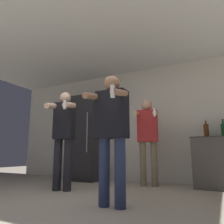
# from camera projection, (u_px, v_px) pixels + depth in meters

# --- Properties ---
(ground_plane) EXTENTS (14.00, 14.00, 0.00)m
(ground_plane) POSITION_uv_depth(u_px,v_px,m) (43.00, 212.00, 2.27)
(ground_plane) COLOR gray
(wall_back) EXTENTS (7.00, 0.06, 2.55)m
(wall_back) POSITION_uv_depth(u_px,v_px,m) (139.00, 124.00, 5.03)
(wall_back) COLOR beige
(wall_back) RESTS_ON ground_plane
(ceiling_slab) EXTENTS (7.00, 3.39, 0.05)m
(ceiling_slab) POSITION_uv_depth(u_px,v_px,m) (109.00, 44.00, 4.00)
(ceiling_slab) COLOR silver
(ceiling_slab) RESTS_ON wall_back
(refrigerator) EXTENTS (0.76, 0.74, 1.94)m
(refrigerator) POSITION_uv_depth(u_px,v_px,m) (87.00, 138.00, 5.16)
(refrigerator) COLOR #262628
(refrigerator) RESTS_ON ground_plane
(bottle_dark_rum) EXTENTS (0.09, 0.09, 0.34)m
(bottle_dark_rum) POSITION_uv_depth(u_px,v_px,m) (206.00, 131.00, 4.09)
(bottle_dark_rum) COLOR #563314
(bottle_dark_rum) RESTS_ON counter
(bottle_red_label) EXTENTS (0.09, 0.09, 0.34)m
(bottle_red_label) POSITION_uv_depth(u_px,v_px,m) (224.00, 130.00, 3.96)
(bottle_red_label) COLOR #194723
(bottle_red_label) RESTS_ON counter
(person_woman_foreground) EXTENTS (0.44, 0.45, 1.56)m
(person_woman_foreground) POSITION_uv_depth(u_px,v_px,m) (112.00, 128.00, 2.62)
(person_woman_foreground) COLOR navy
(person_woman_foreground) RESTS_ON ground_plane
(person_man_side) EXTENTS (0.49, 0.54, 1.67)m
(person_man_side) POSITION_uv_depth(u_px,v_px,m) (64.00, 133.00, 3.72)
(person_man_side) COLOR black
(person_man_side) RESTS_ON ground_plane
(person_spectator_back) EXTENTS (0.51, 0.57, 1.65)m
(person_spectator_back) POSITION_uv_depth(u_px,v_px,m) (148.00, 133.00, 4.20)
(person_spectator_back) COLOR #75664C
(person_spectator_back) RESTS_ON ground_plane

